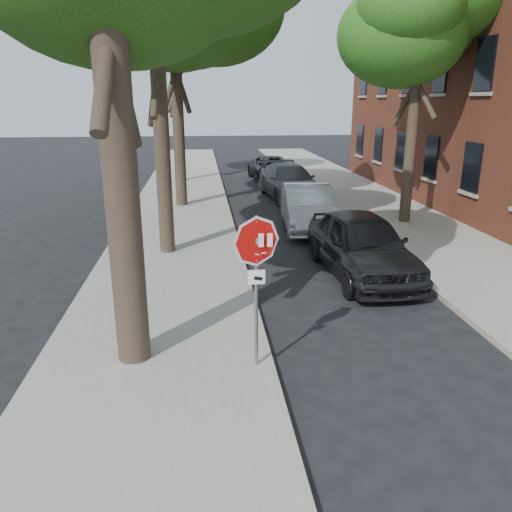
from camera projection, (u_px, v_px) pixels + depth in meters
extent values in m
plane|color=black|center=(296.00, 368.00, 8.65)|extent=(120.00, 120.00, 0.00)
cube|color=gray|center=(178.00, 216.00, 19.76)|extent=(4.00, 55.00, 0.12)
cube|color=gray|center=(385.00, 211.00, 20.65)|extent=(4.00, 55.00, 0.12)
cube|color=#9E9384|center=(229.00, 215.00, 19.97)|extent=(0.12, 55.00, 0.13)
cube|color=#9E9384|center=(337.00, 212.00, 20.43)|extent=(0.12, 55.00, 0.13)
cylinder|color=gray|center=(256.00, 294.00, 8.16)|extent=(0.06, 0.06, 2.60)
cube|color=#99999E|center=(256.00, 241.00, 7.86)|extent=(0.05, 0.06, 0.10)
cylinder|color=#99999E|center=(256.00, 241.00, 7.86)|extent=(0.76, 0.32, 0.82)
cylinder|color=white|center=(257.00, 241.00, 7.84)|extent=(0.76, 0.32, 0.82)
cylinder|color=red|center=(257.00, 241.00, 7.84)|extent=(0.68, 0.29, 0.74)
cube|color=white|center=(243.00, 241.00, 7.80)|extent=(0.08, 0.00, 0.22)
cube|color=white|center=(252.00, 241.00, 7.82)|extent=(0.08, 0.00, 0.22)
cube|color=white|center=(261.00, 240.00, 7.83)|extent=(0.08, 0.00, 0.22)
cube|color=white|center=(270.00, 240.00, 7.84)|extent=(0.08, 0.00, 0.22)
cube|color=silver|center=(250.00, 253.00, 7.87)|extent=(0.08, 0.00, 0.03)
cube|color=silver|center=(257.00, 254.00, 7.89)|extent=(0.08, 0.00, 0.03)
cube|color=silver|center=(264.00, 253.00, 7.89)|extent=(0.08, 0.00, 0.03)
cube|color=white|center=(256.00, 277.00, 8.03)|extent=(0.28, 0.02, 0.24)
cube|color=black|center=(258.00, 278.00, 8.03)|extent=(0.15, 0.00, 0.08)
cylinder|color=black|center=(112.00, 70.00, 7.38)|extent=(0.56, 0.56, 9.50)
cylinder|color=black|center=(159.00, 84.00, 13.57)|extent=(0.44, 0.44, 9.50)
cylinder|color=black|center=(176.00, 83.00, 20.16)|extent=(0.48, 0.48, 10.00)
ellipsoid|color=#10430D|center=(173.00, 7.00, 19.32)|extent=(4.62, 4.62, 3.70)
ellipsoid|color=#10430D|center=(154.00, 21.00, 20.16)|extent=(4.20, 4.20, 3.36)
cylinder|color=black|center=(177.00, 97.00, 26.92)|extent=(0.40, 0.40, 9.00)
ellipsoid|color=#124B11|center=(174.00, 47.00, 26.16)|extent=(4.16, 4.16, 3.33)
ellipsoid|color=#124B11|center=(192.00, 26.00, 25.44)|extent=(3.40, 3.40, 2.72)
ellipsoid|color=#124B11|center=(161.00, 55.00, 26.92)|extent=(3.78, 3.78, 3.02)
cylinder|color=black|center=(415.00, 95.00, 17.39)|extent=(0.40, 0.40, 9.00)
ellipsoid|color=#124B11|center=(423.00, 16.00, 16.64)|extent=(4.16, 4.16, 3.33)
ellipsoid|color=#124B11|center=(391.00, 31.00, 17.39)|extent=(3.78, 3.78, 3.02)
imported|color=black|center=(362.00, 244.00, 13.06)|extent=(2.17, 4.98, 1.67)
imported|color=#B1B2BA|center=(308.00, 207.00, 17.88)|extent=(2.05, 4.84, 1.55)
imported|color=#424346|center=(289.00, 181.00, 23.57)|extent=(2.74, 5.57, 1.56)
imported|color=black|center=(273.00, 169.00, 28.75)|extent=(2.61, 5.05, 1.36)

